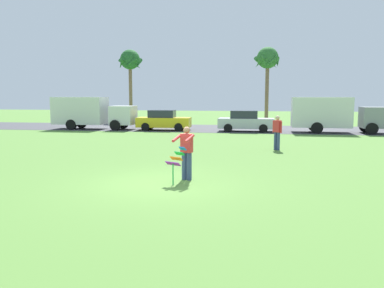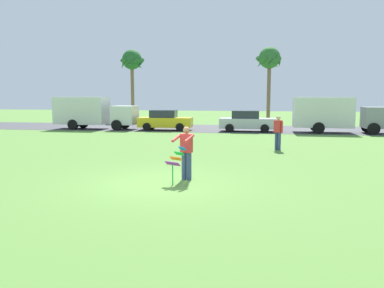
{
  "view_description": "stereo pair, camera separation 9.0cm",
  "coord_description": "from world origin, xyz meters",
  "px_view_note": "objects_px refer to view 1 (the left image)",
  "views": [
    {
      "loc": [
        2.98,
        -11.47,
        2.7
      ],
      "look_at": [
        0.7,
        1.71,
        1.05
      ],
      "focal_mm": 36.42,
      "sensor_mm": 36.0,
      "label": 1
    },
    {
      "loc": [
        3.07,
        -11.46,
        2.7
      ],
      "look_at": [
        0.7,
        1.71,
        1.05
      ],
      "focal_mm": 36.42,
      "sensor_mm": 36.0,
      "label": 2
    }
  ],
  "objects_px": {
    "kite_held": "(176,160)",
    "parked_car_yellow": "(164,121)",
    "parked_truck_white_box": "(90,112)",
    "palm_tree_left_near": "(130,62)",
    "parked_car_silver": "(246,121)",
    "palm_tree_right_near": "(268,61)",
    "person_walker_near": "(277,132)",
    "parked_truck_grey_van": "(333,114)",
    "person_kite_flyer": "(186,151)"
  },
  "relations": [
    {
      "from": "parked_truck_white_box",
      "to": "parked_car_yellow",
      "type": "relative_size",
      "value": 1.57
    },
    {
      "from": "parked_car_silver",
      "to": "palm_tree_left_near",
      "type": "bearing_deg",
      "value": 140.35
    },
    {
      "from": "parked_car_yellow",
      "to": "person_walker_near",
      "type": "bearing_deg",
      "value": -50.24
    },
    {
      "from": "parked_car_silver",
      "to": "kite_held",
      "type": "bearing_deg",
      "value": -94.52
    },
    {
      "from": "person_walker_near",
      "to": "person_kite_flyer",
      "type": "bearing_deg",
      "value": -112.38
    },
    {
      "from": "parked_car_silver",
      "to": "parked_truck_grey_van",
      "type": "xyz_separation_m",
      "value": [
        6.33,
        -0.0,
        0.64
      ]
    },
    {
      "from": "parked_car_yellow",
      "to": "person_walker_near",
      "type": "height_order",
      "value": "person_walker_near"
    },
    {
      "from": "kite_held",
      "to": "parked_car_silver",
      "type": "distance_m",
      "value": 18.51
    },
    {
      "from": "parked_car_silver",
      "to": "parked_truck_grey_van",
      "type": "bearing_deg",
      "value": -0.01
    },
    {
      "from": "person_kite_flyer",
      "to": "parked_car_silver",
      "type": "bearing_deg",
      "value": 85.95
    },
    {
      "from": "person_kite_flyer",
      "to": "kite_held",
      "type": "height_order",
      "value": "person_kite_flyer"
    },
    {
      "from": "parked_car_yellow",
      "to": "parked_car_silver",
      "type": "height_order",
      "value": "same"
    },
    {
      "from": "parked_truck_white_box",
      "to": "parked_car_silver",
      "type": "xyz_separation_m",
      "value": [
        12.67,
        0.0,
        -0.64
      ]
    },
    {
      "from": "parked_truck_white_box",
      "to": "palm_tree_left_near",
      "type": "xyz_separation_m",
      "value": [
        -0.03,
        10.52,
        4.86
      ]
    },
    {
      "from": "parked_truck_white_box",
      "to": "person_kite_flyer",
      "type": "bearing_deg",
      "value": -57.37
    },
    {
      "from": "person_kite_flyer",
      "to": "person_walker_near",
      "type": "relative_size",
      "value": 1.0
    },
    {
      "from": "parked_truck_white_box",
      "to": "parked_car_yellow",
      "type": "bearing_deg",
      "value": -0.01
    },
    {
      "from": "parked_truck_grey_van",
      "to": "palm_tree_left_near",
      "type": "distance_m",
      "value": 22.28
    },
    {
      "from": "parked_truck_white_box",
      "to": "palm_tree_right_near",
      "type": "distance_m",
      "value": 17.93
    },
    {
      "from": "palm_tree_right_near",
      "to": "person_walker_near",
      "type": "height_order",
      "value": "palm_tree_right_near"
    },
    {
      "from": "parked_car_silver",
      "to": "palm_tree_right_near",
      "type": "height_order",
      "value": "palm_tree_right_near"
    },
    {
      "from": "parked_car_silver",
      "to": "parked_truck_white_box",
      "type": "bearing_deg",
      "value": -180.0
    },
    {
      "from": "person_kite_flyer",
      "to": "person_walker_near",
      "type": "xyz_separation_m",
      "value": [
        3.19,
        7.74,
        -0.02
      ]
    },
    {
      "from": "parked_car_yellow",
      "to": "parked_car_silver",
      "type": "bearing_deg",
      "value": 0.01
    },
    {
      "from": "kite_held",
      "to": "palm_tree_right_near",
      "type": "relative_size",
      "value": 0.15
    },
    {
      "from": "parked_truck_white_box",
      "to": "palm_tree_right_near",
      "type": "xyz_separation_m",
      "value": [
        14.38,
        9.62,
        4.73
      ]
    },
    {
      "from": "kite_held",
      "to": "palm_tree_right_near",
      "type": "xyz_separation_m",
      "value": [
        3.17,
        28.07,
        5.38
      ]
    },
    {
      "from": "person_kite_flyer",
      "to": "person_walker_near",
      "type": "distance_m",
      "value": 8.37
    },
    {
      "from": "parked_car_silver",
      "to": "person_kite_flyer",
      "type": "bearing_deg",
      "value": -94.05
    },
    {
      "from": "palm_tree_right_near",
      "to": "parked_truck_white_box",
      "type": "bearing_deg",
      "value": -146.22
    },
    {
      "from": "parked_car_yellow",
      "to": "parked_car_silver",
      "type": "xyz_separation_m",
      "value": [
        6.46,
        0.0,
        0.0
      ]
    },
    {
      "from": "kite_held",
      "to": "parked_car_silver",
      "type": "xyz_separation_m",
      "value": [
        1.46,
        18.45,
        0.01
      ]
    },
    {
      "from": "kite_held",
      "to": "person_walker_near",
      "type": "height_order",
      "value": "person_walker_near"
    },
    {
      "from": "person_kite_flyer",
      "to": "parked_car_yellow",
      "type": "bearing_deg",
      "value": 106.26
    },
    {
      "from": "palm_tree_right_near",
      "to": "person_walker_near",
      "type": "relative_size",
      "value": 4.32
    },
    {
      "from": "palm_tree_right_near",
      "to": "palm_tree_left_near",
      "type": "bearing_deg",
      "value": 176.41
    },
    {
      "from": "parked_truck_white_box",
      "to": "parked_car_silver",
      "type": "bearing_deg",
      "value": 0.0
    },
    {
      "from": "parked_car_silver",
      "to": "palm_tree_left_near",
      "type": "relative_size",
      "value": 0.55
    },
    {
      "from": "parked_truck_white_box",
      "to": "parked_car_yellow",
      "type": "xyz_separation_m",
      "value": [
        6.21,
        -0.0,
        -0.64
      ]
    },
    {
      "from": "parked_car_silver",
      "to": "person_walker_near",
      "type": "bearing_deg",
      "value": -79.19
    },
    {
      "from": "parked_truck_white_box",
      "to": "parked_truck_grey_van",
      "type": "relative_size",
      "value": 1.0
    },
    {
      "from": "kite_held",
      "to": "palm_tree_right_near",
      "type": "distance_m",
      "value": 28.76
    },
    {
      "from": "kite_held",
      "to": "palm_tree_left_near",
      "type": "relative_size",
      "value": 0.15
    },
    {
      "from": "person_kite_flyer",
      "to": "parked_truck_white_box",
      "type": "bearing_deg",
      "value": 122.63
    },
    {
      "from": "parked_truck_white_box",
      "to": "person_walker_near",
      "type": "relative_size",
      "value": 3.87
    },
    {
      "from": "person_kite_flyer",
      "to": "parked_car_yellow",
      "type": "relative_size",
      "value": 0.41
    },
    {
      "from": "kite_held",
      "to": "parked_truck_grey_van",
      "type": "relative_size",
      "value": 0.17
    },
    {
      "from": "kite_held",
      "to": "parked_truck_white_box",
      "type": "relative_size",
      "value": 0.17
    },
    {
      "from": "kite_held",
      "to": "parked_car_yellow",
      "type": "distance_m",
      "value": 19.12
    },
    {
      "from": "person_walker_near",
      "to": "palm_tree_right_near",
      "type": "bearing_deg",
      "value": 90.62
    }
  ]
}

